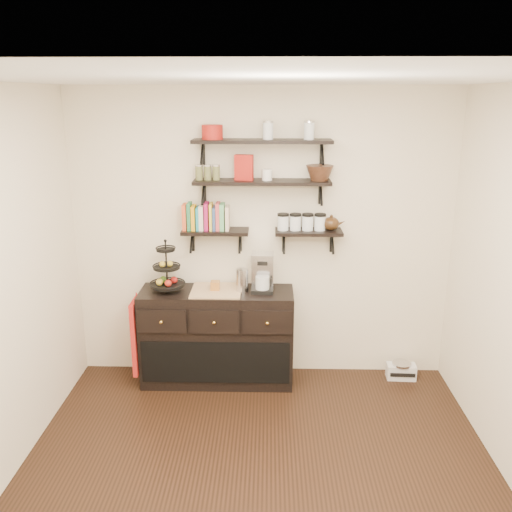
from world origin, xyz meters
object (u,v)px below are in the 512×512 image
(fruit_stand, at_px, (167,274))
(radio, at_px, (401,371))
(sideboard, at_px, (217,336))
(coffee_maker, at_px, (262,273))

(fruit_stand, height_order, radio, fruit_stand)
(sideboard, relative_size, radio, 5.07)
(sideboard, xyz_separation_m, fruit_stand, (-0.44, 0.00, 0.61))
(sideboard, height_order, coffee_maker, coffee_maker)
(sideboard, height_order, fruit_stand, fruit_stand)
(fruit_stand, xyz_separation_m, radio, (2.19, 0.06, -0.98))
(fruit_stand, relative_size, coffee_maker, 1.28)
(radio, bearing_deg, sideboard, -175.21)
(radio, bearing_deg, coffee_maker, -175.59)
(sideboard, xyz_separation_m, radio, (1.75, 0.07, -0.37))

